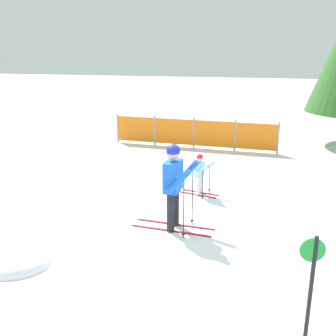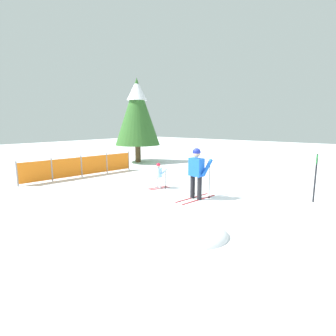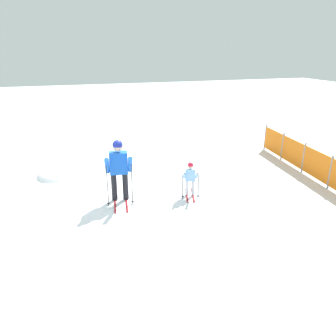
# 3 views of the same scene
# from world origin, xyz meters

# --- Properties ---
(ground_plane) EXTENTS (60.00, 60.00, 0.00)m
(ground_plane) POSITION_xyz_m (0.00, 0.00, 0.00)
(ground_plane) COLOR white
(skier_adult) EXTENTS (1.61, 0.76, 1.67)m
(skier_adult) POSITION_xyz_m (0.11, 0.10, 0.99)
(skier_adult) COLOR maroon
(skier_adult) RESTS_ON ground_plane
(skier_child) EXTENTS (0.94, 0.53, 0.98)m
(skier_child) POSITION_xyz_m (0.42, 1.98, 0.56)
(skier_child) COLOR maroon
(skier_child) RESTS_ON ground_plane
(safety_fence) EXTENTS (5.38, 0.63, 1.00)m
(safety_fence) POSITION_xyz_m (-0.20, 6.17, 0.50)
(safety_fence) COLOR gray
(safety_fence) RESTS_ON ground_plane
(conifer_far) EXTENTS (2.80, 2.80, 5.20)m
(conifer_far) POSITION_xyz_m (4.78, 7.55, 3.21)
(conifer_far) COLOR #4C3823
(conifer_far) RESTS_ON ground_plane
(trail_marker) EXTENTS (0.28, 0.06, 1.52)m
(trail_marker) POSITION_xyz_m (2.12, -2.95, 0.93)
(trail_marker) COLOR black
(trail_marker) RESTS_ON ground_plane
(snow_mound) EXTENTS (1.28, 1.09, 0.51)m
(snow_mound) POSITION_xyz_m (-2.28, -1.62, 0.00)
(snow_mound) COLOR white
(snow_mound) RESTS_ON ground_plane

